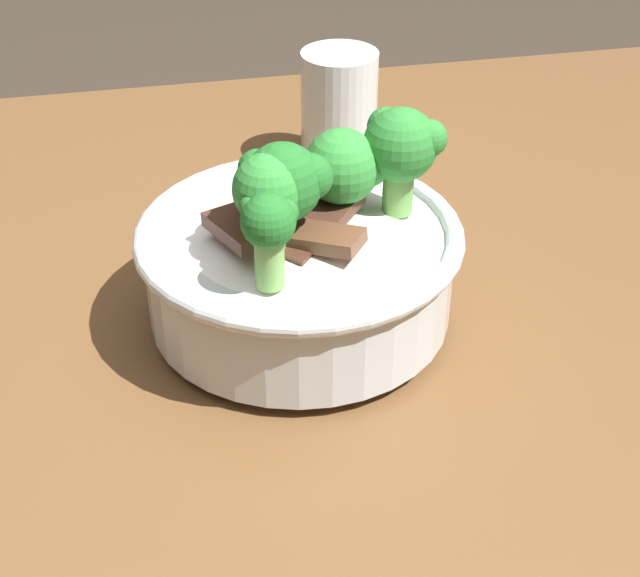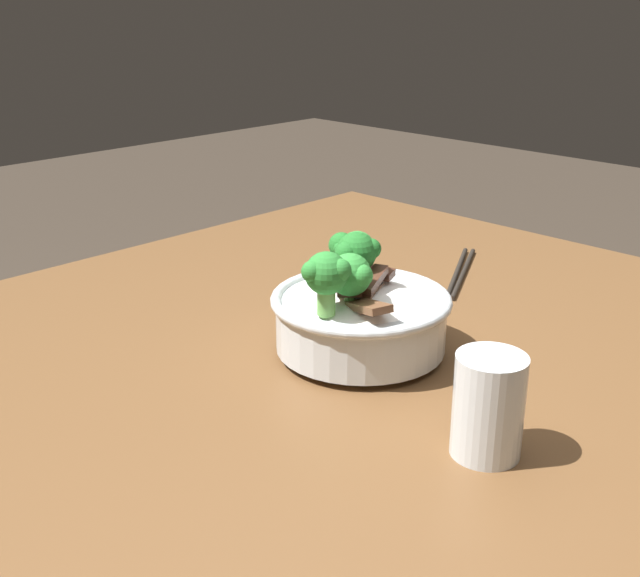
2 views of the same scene
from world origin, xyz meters
TOP-DOWN VIEW (x-y plane):
  - dining_table at (0.00, 0.00)m, footprint 1.19×0.95m
  - rice_bowl at (-0.03, 0.06)m, footprint 0.20×0.20m
  - drinking_glass at (0.05, 0.28)m, footprint 0.06×0.06m
  - chopsticks_pair at (-0.33, -0.02)m, footprint 0.20×0.12m

SIDE VIEW (x-z plane):
  - dining_table at x=0.00m, z-range 0.28..1.09m
  - chopsticks_pair at x=-0.33m, z-range 0.81..0.82m
  - drinking_glass at x=0.05m, z-range 0.80..0.90m
  - rice_bowl at x=-0.03m, z-range 0.79..0.93m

